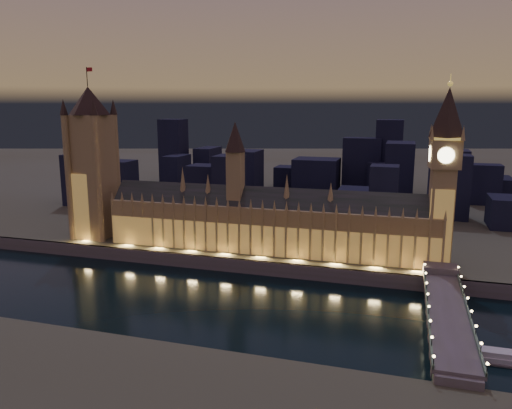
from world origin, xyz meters
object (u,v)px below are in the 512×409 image
(palace_of_westminster, at_px, (265,222))
(river_boat, at_px, (501,358))
(victoria_tower, at_px, (92,155))
(westminster_bridge, at_px, (446,316))
(elizabeth_tower, at_px, (444,163))

(palace_of_westminster, xyz_separation_m, river_boat, (118.09, -89.08, -24.81))
(victoria_tower, xyz_separation_m, westminster_bridge, (218.84, -65.37, -56.97))
(elizabeth_tower, bearing_deg, palace_of_westminster, -179.89)
(palace_of_westminster, bearing_deg, river_boat, -37.03)
(palace_of_westminster, relative_size, victoria_tower, 1.82)
(victoria_tower, height_order, westminster_bridge, victoria_tower)
(elizabeth_tower, distance_m, westminster_bridge, 88.44)
(westminster_bridge, height_order, river_boat, westminster_bridge)
(victoria_tower, distance_m, westminster_bridge, 235.39)
(victoria_tower, distance_m, river_boat, 260.64)
(elizabeth_tower, height_order, westminster_bridge, elizabeth_tower)
(river_boat, bearing_deg, westminster_bridge, 127.31)
(palace_of_westminster, bearing_deg, westminster_bridge, -33.13)
(elizabeth_tower, height_order, river_boat, elizabeth_tower)
(elizabeth_tower, xyz_separation_m, river_boat, (19.05, -89.27, -64.00))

